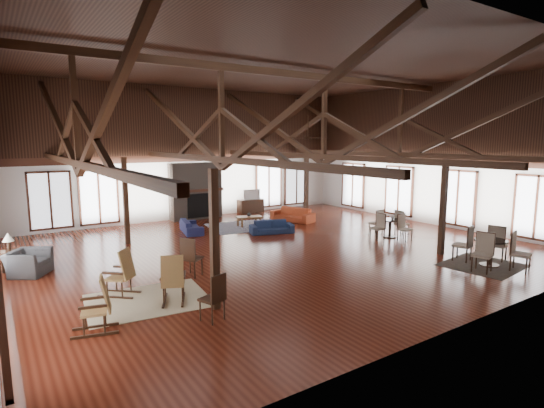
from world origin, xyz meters
TOP-DOWN VIEW (x-y plane):
  - floor at (0.00, 0.00)m, footprint 16.00×16.00m
  - ceiling at (0.00, 0.00)m, footprint 16.00×14.00m
  - wall_back at (0.00, 7.00)m, footprint 16.00×0.02m
  - wall_front at (0.00, -7.00)m, footprint 16.00×0.02m
  - wall_right at (8.00, 0.00)m, footprint 0.02×14.00m
  - roof_truss at (0.00, 0.00)m, footprint 15.60×14.07m
  - post_grid at (0.00, 0.00)m, footprint 8.16×7.16m
  - fireplace at (0.00, 6.67)m, footprint 2.50×0.69m
  - ceiling_fan at (0.50, -1.00)m, footprint 1.60×1.60m
  - sofa_navy_front at (1.18, 2.08)m, footprint 1.81×1.15m
  - sofa_navy_left at (-1.39, 3.96)m, footprint 1.81×1.02m
  - sofa_orange at (3.39, 3.70)m, footprint 2.15×1.37m
  - coffee_table at (1.19, 3.83)m, footprint 1.19×0.86m
  - vase at (1.20, 3.86)m, footprint 0.18×0.18m
  - armchair at (-7.20, 1.43)m, footprint 1.32×1.35m
  - side_table_lamp at (-7.60, 2.15)m, footprint 0.42×0.42m
  - rocking_chair_a at (-5.47, -1.61)m, footprint 0.96×0.94m
  - rocking_chair_b at (-4.66, -2.71)m, footprint 0.79×0.99m
  - rocking_chair_c at (-6.34, -3.31)m, footprint 0.93×0.64m
  - side_chair_a at (-3.62, -1.22)m, footprint 0.64×0.64m
  - side_chair_b at (-4.31, -4.12)m, footprint 0.54×0.54m
  - cafe_table_near at (4.05, -5.08)m, footprint 2.12×2.12m
  - cafe_table_far at (4.50, -0.97)m, footprint 1.82×1.82m
  - cup_near at (4.02, -5.06)m, footprint 0.13×0.13m
  - cup_far at (4.59, -1.00)m, footprint 0.17×0.17m
  - tv_console at (3.00, 6.75)m, footprint 1.32×0.49m
  - television at (3.03, 6.75)m, footprint 0.90×0.21m
  - rug_tan at (-5.10, -2.25)m, footprint 2.86×2.36m
  - rug_navy at (1.07, 3.83)m, footprint 3.47×2.81m
  - rug_dark at (3.93, -4.95)m, footprint 2.30×2.14m

SIDE VIEW (x-z plane):
  - floor at x=0.00m, z-range 0.00..0.00m
  - rug_tan at x=-5.10m, z-range 0.00..0.01m
  - rug_dark at x=3.93m, z-range 0.00..0.01m
  - rug_navy at x=1.07m, z-range 0.00..0.01m
  - sofa_navy_front at x=1.18m, z-range 0.00..0.49m
  - sofa_navy_left at x=-1.39m, z-range 0.00..0.50m
  - sofa_orange at x=3.39m, z-range 0.00..0.59m
  - tv_console at x=3.00m, z-range 0.00..0.66m
  - armchair at x=-7.20m, z-range 0.00..0.67m
  - coffee_table at x=1.19m, z-range 0.15..0.56m
  - side_table_lamp at x=-7.60m, z-range -0.13..0.95m
  - cafe_table_far at x=4.50m, z-range 0.00..0.95m
  - vase at x=1.20m, z-range 0.41..0.60m
  - rocking_chair_c at x=-6.34m, z-range -0.03..1.06m
  - rocking_chair_b at x=-4.66m, z-range -0.03..1.09m
  - rocking_chair_a at x=-5.47m, z-range -0.03..1.10m
  - cafe_table_near at x=4.05m, z-range 0.00..1.08m
  - side_chair_b at x=-4.31m, z-range 0.08..1.07m
  - side_chair_a at x=-3.62m, z-range 0.09..1.17m
  - cup_far at x=4.59m, z-range 0.69..0.79m
  - cup_near at x=4.02m, z-range 0.78..0.88m
  - television at x=3.03m, z-range 0.66..1.17m
  - fireplace at x=0.00m, z-range -0.01..2.59m
  - post_grid at x=0.00m, z-range 0.00..3.05m
  - wall_back at x=0.00m, z-range 0.00..6.00m
  - wall_front at x=0.00m, z-range 0.00..6.00m
  - wall_right at x=8.00m, z-range 0.00..6.00m
  - ceiling_fan at x=0.50m, z-range 3.36..4.11m
  - roof_truss at x=0.00m, z-range 2.46..5.60m
  - ceiling at x=0.00m, z-range 5.99..6.01m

